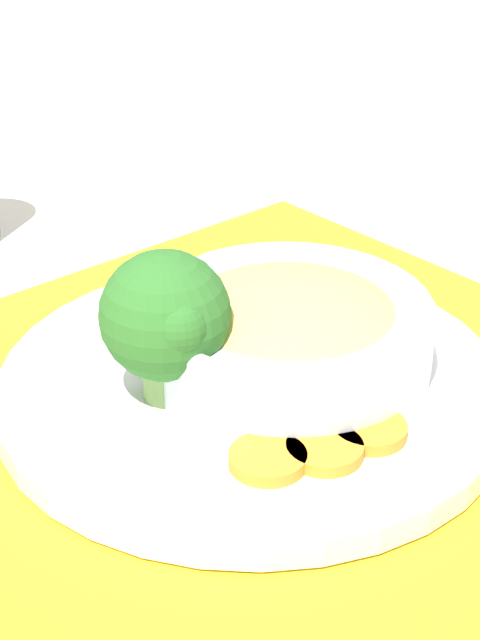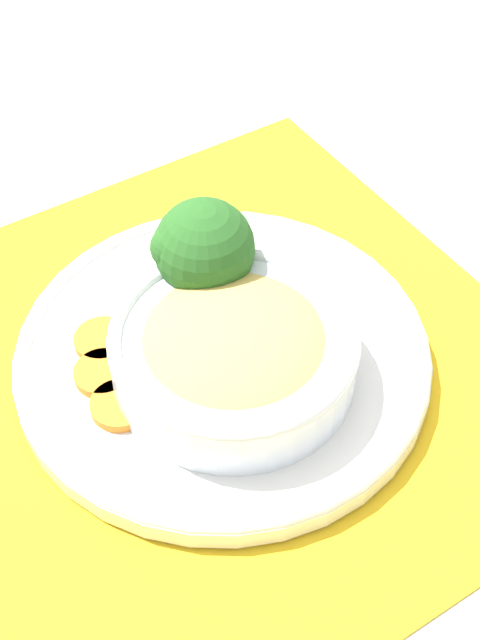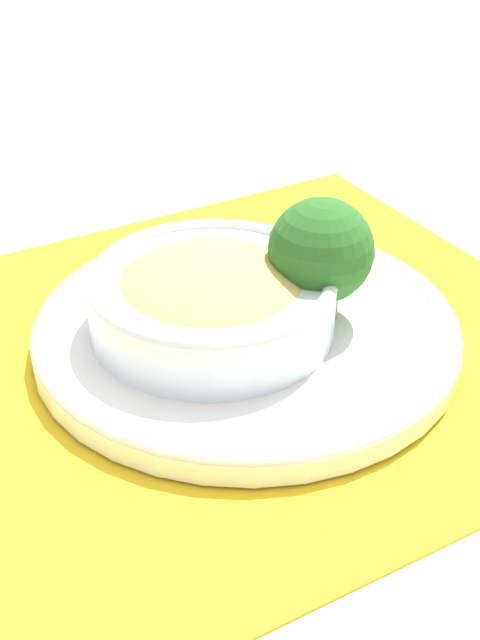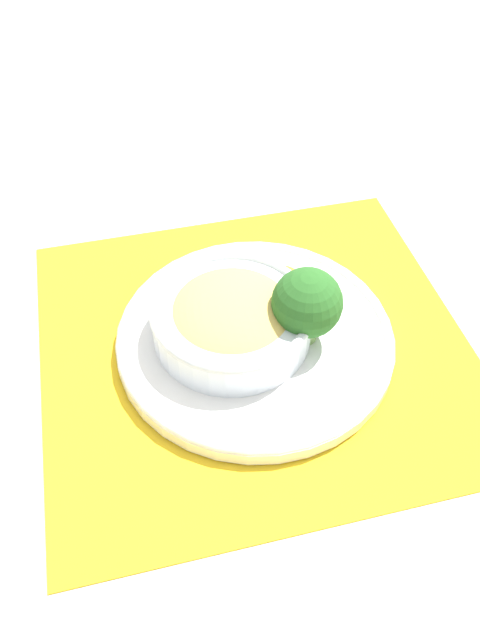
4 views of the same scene
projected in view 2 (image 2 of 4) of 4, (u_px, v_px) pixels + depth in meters
The scene contains 8 objects.
ground_plane at pixel (223, 366), 0.67m from camera, with size 4.00×4.00×0.00m, color beige.
placemat at pixel (223, 365), 0.66m from camera, with size 0.48×0.51×0.00m.
plate at pixel (223, 353), 0.65m from camera, with size 0.30×0.30×0.02m.
bowl at pixel (234, 350), 0.62m from camera, with size 0.17×0.17×0.05m.
broccoli_floret at pixel (203, 249), 0.65m from camera, with size 0.07×0.07×0.09m.
carrot_slice_near at pixel (102, 340), 0.65m from camera, with size 0.04×0.04×0.01m.
carrot_slice_middle at pixel (103, 373), 0.63m from camera, with size 0.04×0.04×0.01m.
carrot_slice_far at pixel (120, 405), 0.61m from camera, with size 0.04×0.04×0.01m.
Camera 2 is at (-0.25, -0.34, 0.51)m, focal length 50.00 mm.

